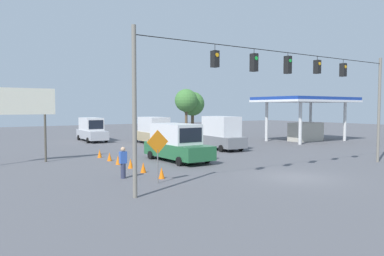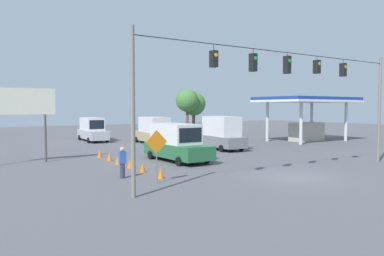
% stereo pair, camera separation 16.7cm
% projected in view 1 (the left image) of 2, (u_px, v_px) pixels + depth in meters
% --- Properties ---
extents(ground_plane, '(140.00, 140.00, 0.00)m').
position_uv_depth(ground_plane, '(296.00, 177.00, 21.52)').
color(ground_plane, '#56565B').
extents(overhead_signal_span, '(19.76, 0.38, 7.62)m').
position_uv_depth(overhead_signal_span, '(287.00, 89.00, 21.82)').
color(overhead_signal_span, slate).
rests_on(overhead_signal_span, ground_plane).
extents(box_truck_tan_oncoming_deep, '(2.92, 6.44, 2.96)m').
position_uv_depth(box_truck_tan_oncoming_deep, '(153.00, 131.00, 41.60)').
color(box_truck_tan_oncoming_deep, tan).
rests_on(box_truck_tan_oncoming_deep, ground_plane).
extents(box_truck_grey_oncoming_far, '(2.79, 6.35, 3.17)m').
position_uv_depth(box_truck_grey_oncoming_far, '(220.00, 133.00, 35.80)').
color(box_truck_grey_oncoming_far, slate).
rests_on(box_truck_grey_oncoming_far, ground_plane).
extents(box_truck_silver_withflow_deep, '(2.69, 7.01, 2.79)m').
position_uv_depth(box_truck_silver_withflow_deep, '(92.00, 130.00, 44.64)').
color(box_truck_silver_withflow_deep, '#A8AAB2').
rests_on(box_truck_silver_withflow_deep, ground_plane).
extents(box_truck_green_withflow_mid, '(2.65, 6.40, 2.79)m').
position_uv_depth(box_truck_green_withflow_mid, '(177.00, 143.00, 28.10)').
color(box_truck_green_withflow_mid, '#236038').
rests_on(box_truck_green_withflow_mid, ground_plane).
extents(traffic_cone_nearest, '(0.35, 0.35, 0.65)m').
position_uv_depth(traffic_cone_nearest, '(162.00, 173.00, 21.12)').
color(traffic_cone_nearest, orange).
rests_on(traffic_cone_nearest, ground_plane).
extents(traffic_cone_second, '(0.35, 0.35, 0.65)m').
position_uv_depth(traffic_cone_second, '(143.00, 167.00, 23.05)').
color(traffic_cone_second, orange).
rests_on(traffic_cone_second, ground_plane).
extents(traffic_cone_third, '(0.35, 0.35, 0.65)m').
position_uv_depth(traffic_cone_third, '(131.00, 163.00, 24.69)').
color(traffic_cone_third, orange).
rests_on(traffic_cone_third, ground_plane).
extents(traffic_cone_fourth, '(0.35, 0.35, 0.65)m').
position_uv_depth(traffic_cone_fourth, '(118.00, 160.00, 26.36)').
color(traffic_cone_fourth, orange).
rests_on(traffic_cone_fourth, ground_plane).
extents(traffic_cone_fifth, '(0.35, 0.35, 0.65)m').
position_uv_depth(traffic_cone_fifth, '(110.00, 157.00, 28.11)').
color(traffic_cone_fifth, orange).
rests_on(traffic_cone_fifth, ground_plane).
extents(traffic_cone_farthest, '(0.35, 0.35, 0.65)m').
position_uv_depth(traffic_cone_farthest, '(100.00, 154.00, 29.95)').
color(traffic_cone_farthest, orange).
rests_on(traffic_cone_farthest, ground_plane).
extents(gas_station, '(11.55, 7.30, 5.24)m').
position_uv_depth(gas_station, '(306.00, 109.00, 44.63)').
color(gas_station, navy).
rests_on(gas_station, ground_plane).
extents(roadside_billboard, '(4.90, 0.16, 5.41)m').
position_uv_depth(roadside_billboard, '(19.00, 107.00, 26.44)').
color(roadside_billboard, '#4C473D').
rests_on(roadside_billboard, ground_plane).
extents(work_zone_sign, '(1.27, 0.06, 2.84)m').
position_uv_depth(work_zone_sign, '(158.00, 146.00, 19.71)').
color(work_zone_sign, slate).
rests_on(work_zone_sign, ground_plane).
extents(pedestrian, '(0.40, 0.28, 1.79)m').
position_uv_depth(pedestrian, '(123.00, 162.00, 21.18)').
color(pedestrian, '#2D334C').
rests_on(pedestrian, ground_plane).
extents(tree_horizon_left, '(3.74, 3.74, 7.04)m').
position_uv_depth(tree_horizon_left, '(186.00, 101.00, 60.91)').
color(tree_horizon_left, brown).
rests_on(tree_horizon_left, ground_plane).
extents(tree_horizon_right, '(4.07, 4.07, 6.68)m').
position_uv_depth(tree_horizon_right, '(192.00, 104.00, 63.52)').
color(tree_horizon_right, brown).
rests_on(tree_horizon_right, ground_plane).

